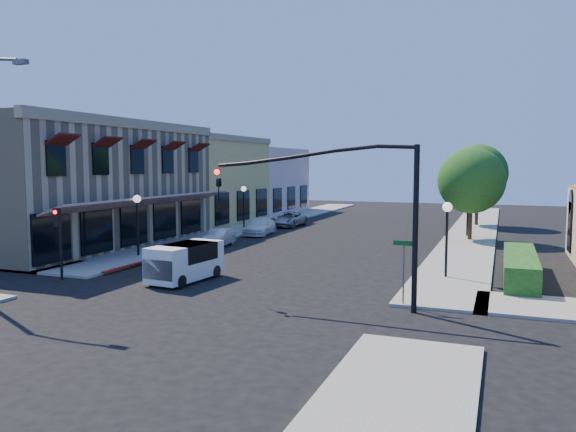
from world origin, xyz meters
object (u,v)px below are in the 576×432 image
(street_tree_b, at_px, (478,173))
(parked_car_a, at_px, (184,252))
(parked_car_c, at_px, (260,227))
(signal_mast_arm, at_px, (357,198))
(secondary_signal, at_px, (59,230))
(lamppost_right_far, at_px, (468,200))
(street_tree_a, at_px, (471,180))
(street_name_sign, at_px, (404,262))
(lamppost_left_near, at_px, (137,210))
(white_van, at_px, (185,260))
(lamppost_right_near, at_px, (447,220))
(lamppost_left_far, at_px, (244,196))
(parked_car_d, at_px, (288,219))
(parked_car_b, at_px, (219,238))

(street_tree_b, height_order, parked_car_a, street_tree_b)
(parked_car_c, bearing_deg, signal_mast_arm, -63.40)
(secondary_signal, relative_size, lamppost_right_far, 0.93)
(street_tree_a, height_order, parked_car_c, street_tree_a)
(street_name_sign, height_order, lamppost_left_near, lamppost_left_near)
(lamppost_left_near, bearing_deg, white_van, -38.46)
(parked_car_c, bearing_deg, secondary_signal, -102.01)
(street_tree_b, xyz_separation_m, lamppost_right_near, (-0.30, -24.00, -1.81))
(lamppost_left_far, relative_size, parked_car_a, 0.91)
(secondary_signal, bearing_deg, signal_mast_arm, 0.37)
(street_name_sign, relative_size, parked_car_d, 0.56)
(street_name_sign, xyz_separation_m, parked_car_a, (-12.30, 4.70, -1.03))
(secondary_signal, bearing_deg, parked_car_b, 81.47)
(signal_mast_arm, distance_m, secondary_signal, 13.97)
(street_name_sign, distance_m, parked_car_c, 22.49)
(white_van, bearing_deg, secondary_signal, -161.14)
(street_tree_b, relative_size, parked_car_a, 1.78)
(signal_mast_arm, relative_size, parked_car_d, 1.79)
(white_van, bearing_deg, street_tree_b, 68.45)
(street_tree_b, height_order, signal_mast_arm, street_tree_b)
(secondary_signal, bearing_deg, street_tree_b, 61.23)
(street_name_sign, relative_size, white_van, 0.63)
(street_tree_a, bearing_deg, secondary_signal, -129.21)
(parked_car_c, xyz_separation_m, parked_car_d, (0.00, 6.00, 0.01))
(lamppost_left_near, xyz_separation_m, lamppost_right_far, (17.00, 16.00, 0.00))
(signal_mast_arm, bearing_deg, street_tree_b, 84.49)
(parked_car_d, bearing_deg, street_tree_b, 22.87)
(street_tree_a, distance_m, lamppost_left_near, 22.30)
(lamppost_left_near, xyz_separation_m, parked_car_a, (3.70, -1.10, -2.06))
(secondary_signal, relative_size, parked_car_a, 0.84)
(street_tree_b, height_order, parked_car_d, street_tree_b)
(signal_mast_arm, xyz_separation_m, lamppost_right_near, (2.64, 6.50, -1.35))
(parked_car_b, height_order, parked_car_d, parked_car_d)
(lamppost_right_near, bearing_deg, signal_mast_arm, -112.12)
(parked_car_c, bearing_deg, lamppost_left_near, -107.33)
(parked_car_b, bearing_deg, lamppost_right_near, -28.19)
(secondary_signal, distance_m, parked_car_a, 6.57)
(lamppost_left_near, xyz_separation_m, white_van, (5.95, -4.73, -1.75))
(secondary_signal, xyz_separation_m, parked_car_b, (1.80, 12.01, -1.74))
(street_tree_a, bearing_deg, lamppost_left_near, -141.02)
(signal_mast_arm, distance_m, parked_car_a, 12.43)
(parked_car_a, xyz_separation_m, parked_car_c, (-1.40, 13.10, -0.06))
(white_van, xyz_separation_m, parked_car_d, (-3.65, 22.73, -0.36))
(signal_mast_arm, xyz_separation_m, parked_car_a, (-10.66, 5.41, -3.42))
(street_name_sign, distance_m, parked_car_b, 17.74)
(white_van, xyz_separation_m, parked_car_b, (-3.65, 10.14, -0.40))
(street_tree_a, distance_m, lamppost_right_far, 2.49)
(white_van, relative_size, parked_car_d, 0.89)
(lamppost_left_near, relative_size, lamppost_left_far, 1.00)
(street_tree_b, relative_size, lamppost_right_far, 1.97)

